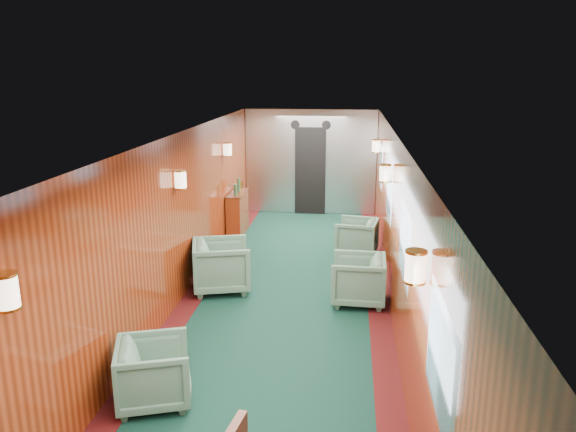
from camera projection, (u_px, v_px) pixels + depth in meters
The scene contains 9 objects.
room at pixel (278, 202), 7.04m from camera, with size 12.00×12.10×2.40m.
bulkhead at pixel (311, 163), 12.84m from camera, with size 2.98×0.17×2.39m.
windows_right at pixel (396, 215), 7.17m from camera, with size 0.02×8.60×0.80m.
wall_sconces at pixel (283, 181), 7.55m from camera, with size 2.97×7.97×0.25m.
credenza at pixel (238, 213), 11.34m from camera, with size 0.30×0.96×1.14m.
armchair_left_near at pixel (154, 373), 5.58m from camera, with size 0.70×0.72×0.65m, color #1E4637.
armchair_left_far at pixel (222, 266), 8.46m from camera, with size 0.82×0.85×0.77m, color #1E4637.
armchair_right_near at pixel (358, 280), 7.99m from camera, with size 0.74×0.76×0.70m, color #1E4637.
armchair_right_far at pixel (357, 237), 10.11m from camera, with size 0.70×0.72×0.66m, color #1E4637.
Camera 1 is at (0.88, -6.80, 3.25)m, focal length 35.00 mm.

